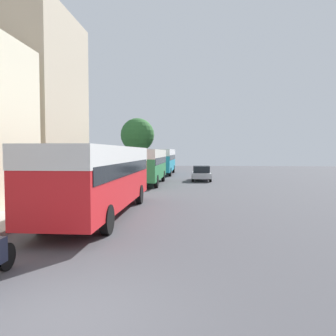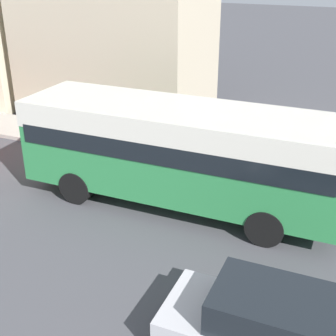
{
  "view_description": "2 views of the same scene",
  "coord_description": "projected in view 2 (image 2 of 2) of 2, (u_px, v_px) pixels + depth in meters",
  "views": [
    {
      "loc": [
        2.18,
        -5.08,
        2.74
      ],
      "look_at": [
        -0.08,
        23.61,
        1.33
      ],
      "focal_mm": 35.0,
      "sensor_mm": 36.0,
      "label": 1
    },
    {
      "loc": [
        9.52,
        27.04,
        6.82
      ],
      "look_at": [
        -0.77,
        22.62,
        1.63
      ],
      "focal_mm": 50.0,
      "sensor_mm": 36.0,
      "label": 2
    }
  ],
  "objects": [
    {
      "name": "car_crossing",
      "position": [
        274.0,
        326.0,
        8.35
      ],
      "size": [
        1.81,
        4.1,
        1.43
      ],
      "color": "#B7B7BC",
      "rests_on": "ground_plane"
    },
    {
      "name": "bus_following",
      "position": [
        179.0,
        143.0,
        13.17
      ],
      "size": [
        2.64,
        9.12,
        2.94
      ],
      "color": "#2D8447",
      "rests_on": "ground_plane"
    }
  ]
}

